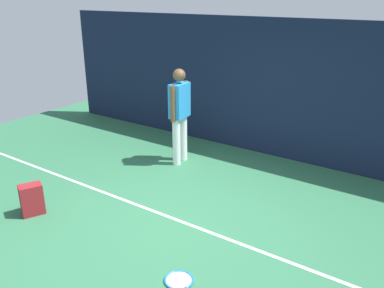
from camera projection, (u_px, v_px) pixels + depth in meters
ground_plane at (175, 222)px, 5.46m from camera, size 12.00×12.00×0.00m
back_fence at (274, 89)px, 7.32m from camera, size 10.00×0.10×2.51m
court_line at (177, 220)px, 5.49m from camera, size 9.00×0.05×0.00m
tennis_player at (180, 111)px, 7.05m from camera, size 0.26×0.53×1.70m
tennis_racket at (180, 282)px, 4.31m from camera, size 0.63×0.44×0.03m
backpack at (32, 200)px, 5.60m from camera, size 0.36×0.36×0.44m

